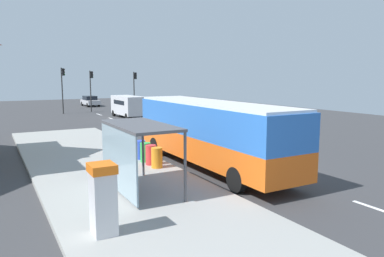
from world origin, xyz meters
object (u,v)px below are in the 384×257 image
object	(u,v)px
recycling_bin_orange	(157,158)
recycling_bin_blue	(140,150)
ticket_machine	(103,198)
traffic_light_median	(91,85)
bus	(209,130)
recycling_bin_green	(146,152)
bus_shelter	(132,141)
sedan_near	(90,101)
recycling_bin_red	(151,155)
traffic_light_near_side	(135,85)
traffic_light_far_side	(63,83)
white_van	(128,105)

from	to	relation	value
recycling_bin_orange	recycling_bin_blue	size ratio (longest dim) A/B	1.00
ticket_machine	traffic_light_median	bearing A→B (deg)	76.48
bus	recycling_bin_green	world-z (taller)	bus
bus	recycling_bin_green	bearing A→B (deg)	141.16
recycling_bin_orange	bus_shelter	bearing A→B (deg)	-127.85
sedan_near	recycling_bin_blue	xyz separation A→B (m)	(-6.50, -37.08, -0.14)
recycling_bin_red	bus_shelter	world-z (taller)	bus_shelter
traffic_light_near_side	traffic_light_far_side	bearing A→B (deg)	174.69
traffic_light_median	recycling_bin_red	bearing A→B (deg)	-98.77
recycling_bin_orange	recycling_bin_green	world-z (taller)	same
white_van	bus_shelter	distance (m)	26.53
recycling_bin_orange	traffic_light_median	world-z (taller)	traffic_light_median
traffic_light_near_side	recycling_bin_orange	bearing A→B (deg)	-108.55
traffic_light_near_side	bus_shelter	size ratio (longest dim) A/B	1.24
sedan_near	traffic_light_median	bearing A→B (deg)	-102.35
recycling_bin_blue	recycling_bin_green	bearing A→B (deg)	-90.00
recycling_bin_orange	bus_shelter	xyz separation A→B (m)	(-2.21, -2.85, 1.44)
white_van	traffic_light_median	size ratio (longest dim) A/B	1.04
recycling_bin_red	recycling_bin_blue	distance (m)	1.40
white_van	sedan_near	xyz separation A→B (m)	(0.10, 16.95, -0.55)
sedan_near	bus_shelter	distance (m)	42.94
white_van	recycling_bin_green	size ratio (longest dim) A/B	5.54
sedan_near	recycling_bin_orange	xyz separation A→B (m)	(-6.50, -39.18, -0.14)
traffic_light_far_side	bus_shelter	distance (m)	32.76
traffic_light_median	sedan_near	bearing A→B (deg)	77.65
ticket_machine	bus_shelter	world-z (taller)	bus_shelter
bus_shelter	recycling_bin_red	bearing A→B (deg)	58.05
ticket_machine	traffic_light_median	distance (m)	37.52
sedan_near	traffic_light_far_side	distance (m)	11.25
traffic_light_far_side	traffic_light_median	xyz separation A→B (m)	(3.50, 0.80, -0.18)
white_van	traffic_light_near_side	size ratio (longest dim) A/B	1.06
recycling_bin_red	recycling_bin_blue	xyz separation A→B (m)	(0.00, 1.40, 0.00)
recycling_bin_red	traffic_light_near_side	distance (m)	29.95
ticket_machine	recycling_bin_green	bearing A→B (deg)	60.36
ticket_machine	bus_shelter	distance (m)	3.74
white_van	sedan_near	distance (m)	16.96
recycling_bin_green	recycling_bin_red	bearing A→B (deg)	-90.00
sedan_near	recycling_bin_green	distance (m)	38.34
recycling_bin_red	traffic_light_far_side	xyz separation A→B (m)	(1.10, 29.01, 2.91)
sedan_near	recycling_bin_green	world-z (taller)	sedan_near
recycling_bin_red	bus_shelter	size ratio (longest dim) A/B	0.24
sedan_near	white_van	bearing A→B (deg)	-90.33
recycling_bin_green	traffic_light_near_side	size ratio (longest dim) A/B	0.19
bus	bus_shelter	size ratio (longest dim) A/B	2.76
white_van	bus_shelter	size ratio (longest dim) A/B	1.32
sedan_near	traffic_light_far_side	bearing A→B (deg)	-119.70
sedan_near	traffic_light_near_side	bearing A→B (deg)	-72.68
bus	ticket_machine	world-z (taller)	bus
recycling_bin_red	traffic_light_median	xyz separation A→B (m)	(4.60, 29.81, 2.72)
sedan_near	traffic_light_near_side	size ratio (longest dim) A/B	0.90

